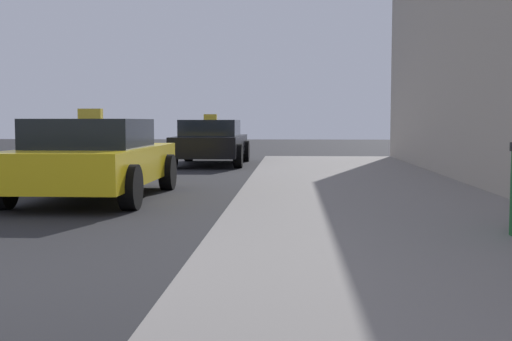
{
  "coord_description": "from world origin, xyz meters",
  "views": [
    {
      "loc": [
        2.81,
        -4.46,
        1.24
      ],
      "look_at": [
        2.51,
        1.03,
        0.82
      ],
      "focal_mm": 46.21,
      "sensor_mm": 36.0,
      "label": 1
    }
  ],
  "objects": [
    {
      "name": "car_yellow",
      "position": [
        -0.32,
        5.84,
        0.65
      ],
      "size": [
        2.03,
        4.29,
        1.43
      ],
      "color": "yellow",
      "rests_on": "ground_plane"
    },
    {
      "name": "sidewalk",
      "position": [
        4.0,
        0.0,
        0.07
      ],
      "size": [
        4.0,
        32.0,
        0.15
      ],
      "primitive_type": "cube",
      "color": "gray",
      "rests_on": "ground_plane"
    },
    {
      "name": "car_black",
      "position": [
        0.53,
        14.17,
        0.65
      ],
      "size": [
        1.97,
        4.38,
        1.43
      ],
      "color": "black",
      "rests_on": "ground_plane"
    }
  ]
}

